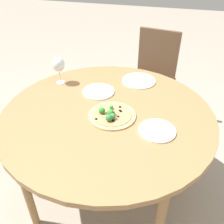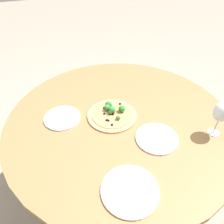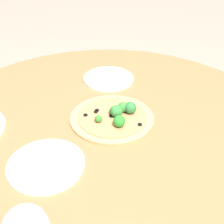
{
  "view_description": "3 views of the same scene",
  "coord_description": "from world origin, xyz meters",
  "px_view_note": "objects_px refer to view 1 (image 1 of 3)",
  "views": [
    {
      "loc": [
        0.34,
        -1.18,
        1.61
      ],
      "look_at": [
        0.04,
        -0.03,
        0.76
      ],
      "focal_mm": 40.0,
      "sensor_mm": 36.0,
      "label": 1
    },
    {
      "loc": [
        0.34,
        0.85,
        1.57
      ],
      "look_at": [
        0.04,
        -0.03,
        0.76
      ],
      "focal_mm": 35.0,
      "sensor_mm": 36.0,
      "label": 2
    },
    {
      "loc": [
        -0.78,
        0.22,
        1.34
      ],
      "look_at": [
        0.04,
        -0.03,
        0.76
      ],
      "focal_mm": 50.0,
      "sensor_mm": 36.0,
      "label": 3
    }
  ],
  "objects_px": {
    "pizza": "(111,115)",
    "plate_near": "(139,81)",
    "wine_glass": "(58,65)",
    "plate_far": "(157,130)",
    "plate_side": "(98,92)",
    "chair": "(153,77)"
  },
  "relations": [
    {
      "from": "wine_glass",
      "to": "plate_far",
      "type": "relative_size",
      "value": 0.96
    },
    {
      "from": "pizza",
      "to": "plate_far",
      "type": "height_order",
      "value": "pizza"
    },
    {
      "from": "chair",
      "to": "pizza",
      "type": "xyz_separation_m",
      "value": [
        -0.14,
        -1.02,
        0.25
      ]
    },
    {
      "from": "wine_glass",
      "to": "plate_near",
      "type": "relative_size",
      "value": 0.81
    },
    {
      "from": "chair",
      "to": "pizza",
      "type": "height_order",
      "value": "chair"
    },
    {
      "from": "pizza",
      "to": "plate_far",
      "type": "distance_m",
      "value": 0.28
    },
    {
      "from": "plate_near",
      "to": "pizza",
      "type": "bearing_deg",
      "value": -100.08
    },
    {
      "from": "pizza",
      "to": "plate_near",
      "type": "relative_size",
      "value": 1.16
    },
    {
      "from": "pizza",
      "to": "plate_near",
      "type": "height_order",
      "value": "pizza"
    },
    {
      "from": "pizza",
      "to": "chair",
      "type": "bearing_deg",
      "value": 82.4
    },
    {
      "from": "plate_far",
      "to": "wine_glass",
      "type": "bearing_deg",
      "value": 153.33
    },
    {
      "from": "wine_glass",
      "to": "plate_far",
      "type": "bearing_deg",
      "value": -26.67
    },
    {
      "from": "wine_glass",
      "to": "plate_near",
      "type": "height_order",
      "value": "wine_glass"
    },
    {
      "from": "pizza",
      "to": "wine_glass",
      "type": "xyz_separation_m",
      "value": [
        -0.46,
        0.3,
        0.13
      ]
    },
    {
      "from": "plate_near",
      "to": "plate_side",
      "type": "bearing_deg",
      "value": -137.19
    },
    {
      "from": "chair",
      "to": "pizza",
      "type": "distance_m",
      "value": 1.06
    },
    {
      "from": "pizza",
      "to": "wine_glass",
      "type": "bearing_deg",
      "value": 146.52
    },
    {
      "from": "plate_near",
      "to": "plate_far",
      "type": "bearing_deg",
      "value": -70.16
    },
    {
      "from": "plate_far",
      "to": "plate_side",
      "type": "relative_size",
      "value": 0.95
    },
    {
      "from": "plate_near",
      "to": "wine_glass",
      "type": "bearing_deg",
      "value": -163.14
    },
    {
      "from": "chair",
      "to": "wine_glass",
      "type": "xyz_separation_m",
      "value": [
        -0.6,
        -0.71,
        0.37
      ]
    },
    {
      "from": "chair",
      "to": "plate_side",
      "type": "bearing_deg",
      "value": -100.88
    }
  ]
}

